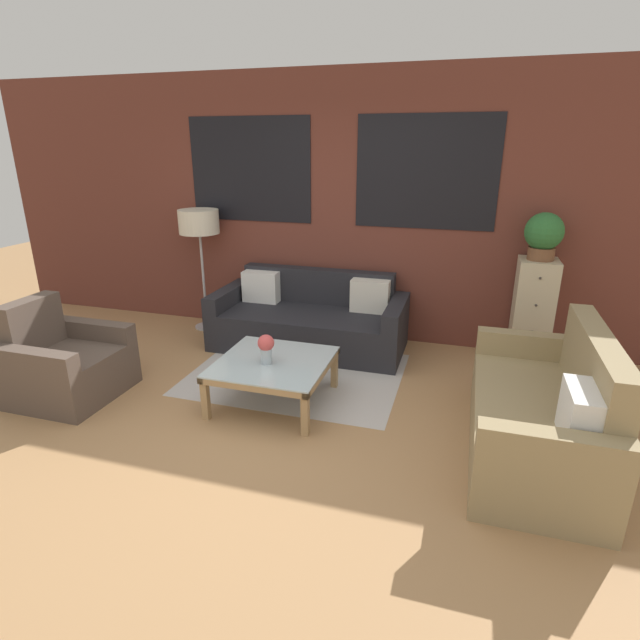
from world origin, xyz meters
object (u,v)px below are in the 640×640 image
(coffee_table, at_px, (273,367))
(flower_vase, at_px, (266,347))
(armchair_corner, at_px, (66,365))
(settee_vintage, at_px, (542,416))
(drawer_cabinet, at_px, (532,312))
(couch_dark, at_px, (310,321))
(floor_lamp, at_px, (199,226))
(potted_plant, at_px, (544,235))

(coffee_table, bearing_deg, flower_vase, -115.90)
(armchair_corner, bearing_deg, settee_vintage, 3.12)
(drawer_cabinet, relative_size, flower_vase, 4.22)
(couch_dark, height_order, settee_vintage, settee_vintage)
(armchair_corner, relative_size, flower_vase, 3.39)
(armchair_corner, bearing_deg, couch_dark, 45.02)
(floor_lamp, bearing_deg, coffee_table, -45.45)
(couch_dark, xyz_separation_m, floor_lamp, (-1.35, 0.19, 0.93))
(flower_vase, bearing_deg, coffee_table, 64.10)
(armchair_corner, xyz_separation_m, drawer_cabinet, (3.87, 1.89, 0.24))
(couch_dark, distance_m, potted_plant, 2.43)
(potted_plant, relative_size, flower_vase, 1.78)
(couch_dark, height_order, armchair_corner, armchair_corner)
(floor_lamp, bearing_deg, flower_vase, -47.27)
(couch_dark, relative_size, settee_vintage, 1.20)
(couch_dark, bearing_deg, coffee_table, -85.76)
(floor_lamp, relative_size, drawer_cabinet, 1.33)
(couch_dark, distance_m, drawer_cabinet, 2.23)
(coffee_table, relative_size, drawer_cabinet, 0.87)
(drawer_cabinet, relative_size, potted_plant, 2.37)
(couch_dark, distance_m, flower_vase, 1.37)
(coffee_table, height_order, flower_vase, flower_vase)
(floor_lamp, distance_m, flower_vase, 2.20)
(coffee_table, height_order, potted_plant, potted_plant)
(couch_dark, height_order, floor_lamp, floor_lamp)
(floor_lamp, xyz_separation_m, flower_vase, (1.42, -1.53, -0.68))
(coffee_table, bearing_deg, couch_dark, 94.24)
(floor_lamp, height_order, flower_vase, floor_lamp)
(floor_lamp, distance_m, potted_plant, 3.56)
(coffee_table, height_order, drawer_cabinet, drawer_cabinet)
(drawer_cabinet, bearing_deg, flower_vase, -143.87)
(settee_vintage, relative_size, flower_vase, 6.79)
(armchair_corner, bearing_deg, potted_plant, 25.99)
(armchair_corner, xyz_separation_m, flower_vase, (1.73, 0.33, 0.25))
(coffee_table, bearing_deg, floor_lamp, 134.55)
(floor_lamp, bearing_deg, drawer_cabinet, 0.48)
(armchair_corner, height_order, floor_lamp, floor_lamp)
(settee_vintage, height_order, flower_vase, settee_vintage)
(couch_dark, bearing_deg, floor_lamp, 171.98)
(couch_dark, relative_size, armchair_corner, 2.40)
(couch_dark, xyz_separation_m, settee_vintage, (2.15, -1.46, 0.03))
(couch_dark, xyz_separation_m, drawer_cabinet, (2.21, 0.22, 0.24))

